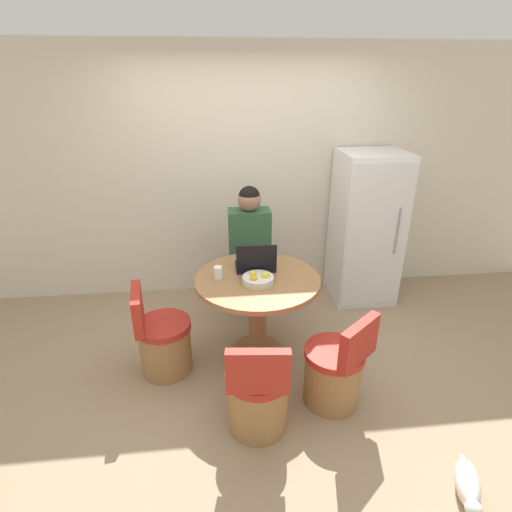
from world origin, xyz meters
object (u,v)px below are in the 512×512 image
Objects in this scene: chair_near_right_corner at (335,372)px; chair_left_side at (163,343)px; fruit_bowl at (258,279)px; cat at (468,485)px; chair_near_camera at (258,396)px; person_seated at (250,245)px; dining_table at (257,300)px; laptop at (256,264)px; refrigerator at (366,228)px.

chair_left_side is (-1.31, 0.50, 0.00)m from chair_near_right_corner.
fruit_bowl is 1.89m from cat.
chair_left_side is 2.31m from cat.
fruit_bowl is 0.60× the size of cat.
person_seated reaches higher than chair_near_camera.
chair_left_side is (-0.71, 0.68, 0.00)m from chair_near_camera.
chair_near_camera reaches higher than dining_table.
laptop reaches higher than chair_left_side.
fruit_bowl reaches higher than cat.
dining_table is (-1.27, -0.94, -0.24)m from refrigerator.
chair_near_camera is 1.61m from person_seated.
chair_near_right_corner is 1.00× the size of chair_near_camera.
chair_near_camera is 3.09× the size of fruit_bowl.
laptop is (0.80, 0.27, 0.55)m from chair_left_side.
chair_near_right_corner is at bearing -45.98° from fruit_bowl.
fruit_bowl reaches higher than dining_table.
chair_left_side is at bearing 46.89° from person_seated.
cat is (1.88, -1.33, -0.19)m from chair_left_side.
person_seated reaches higher than fruit_bowl.
laptop reaches higher than chair_near_right_corner.
laptop is at bearing 89.19° from dining_table.
chair_near_camera is at bearing -142.26° from chair_left_side.
chair_left_side is at bearing -177.80° from fruit_bowl.
cat is (1.08, -2.19, -0.67)m from person_seated.
refrigerator is 2.06× the size of chair_left_side.
laptop is at bearing -96.00° from chair_near_right_corner.
chair_near_right_corner is at bearing -119.48° from chair_left_side.
chair_near_right_corner is at bearing -50.50° from dining_table.
chair_near_right_corner and chair_left_side have the same top height.
dining_table is 4.11× the size of fruit_bowl.
laptop is at bearing 88.68° from fruit_bowl.
chair_near_camera is at bearing -22.79° from chair_near_right_corner.
chair_near_right_corner is 1.40m from chair_left_side.
chair_left_side is 3.09× the size of fruit_bowl.
chair_left_side is 0.95m from fruit_bowl.
person_seated is 0.59m from laptop.
chair_near_camera is at bearing -95.10° from cat.
chair_near_right_corner is 1.03m from cat.
refrigerator reaches higher than dining_table.
laptop is 0.24m from fruit_bowl.
chair_near_camera is 2.32× the size of laptop.
chair_near_right_corner is at bearing -121.29° from cat.
person_seated is at bearing -129.86° from cat.
person_seated is at bearing 89.53° from dining_table.
person_seated is 5.38× the size of fruit_bowl.
chair_near_camera is at bearing -96.08° from dining_table.
chair_left_side is (-2.06, -1.06, -0.53)m from refrigerator.
laptop reaches higher than cat.
fruit_bowl is (-0.01, -0.24, -0.02)m from laptop.
laptop is (-0.51, 0.77, 0.55)m from chair_near_right_corner.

